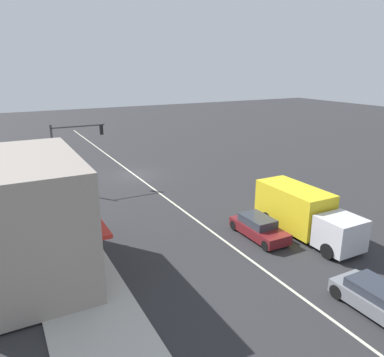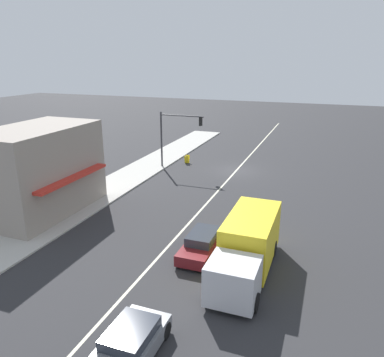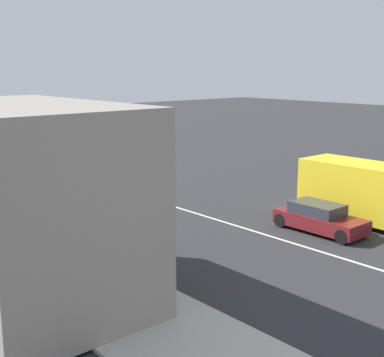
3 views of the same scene
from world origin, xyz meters
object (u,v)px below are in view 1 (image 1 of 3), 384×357
at_px(delivery_truck, 303,212).
at_px(sedan_maroon, 259,228).
at_px(warning_aframe_sign, 74,176).
at_px(suv_grey, 377,298).
at_px(traffic_signal_main, 70,145).
at_px(pedestrian, 32,226).

xyz_separation_m(delivery_truck, sedan_maroon, (2.80, -0.89, -0.84)).
height_order(warning_aframe_sign, suv_grey, suv_grey).
distance_m(warning_aframe_sign, sedan_maroon, 19.56).
bearing_deg(suv_grey, delivery_truck, -110.40).
bearing_deg(traffic_signal_main, delivery_truck, 123.97).
xyz_separation_m(traffic_signal_main, suv_grey, (-8.32, 24.04, -3.28)).
distance_m(traffic_signal_main, delivery_truck, 20.06).
xyz_separation_m(traffic_signal_main, sedan_maroon, (-8.32, 15.62, -3.27)).
height_order(pedestrian, warning_aframe_sign, pedestrian).
relative_size(pedestrian, warning_aframe_sign, 1.88).
bearing_deg(delivery_truck, suv_grey, 69.60).
distance_m(pedestrian, delivery_truck, 17.00).
distance_m(pedestrian, warning_aframe_sign, 12.67).
bearing_deg(suv_grey, sedan_maroon, -90.00).
bearing_deg(pedestrian, sedan_maroon, 153.96).
bearing_deg(traffic_signal_main, pedestrian, 65.39).
distance_m(pedestrian, sedan_maroon, 14.08).
distance_m(traffic_signal_main, suv_grey, 25.65).
xyz_separation_m(traffic_signal_main, delivery_truck, (-11.12, 16.51, -2.43)).
bearing_deg(sedan_maroon, suv_grey, 90.00).
bearing_deg(warning_aframe_sign, pedestrian, 67.84).
relative_size(delivery_truck, suv_grey, 1.92).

